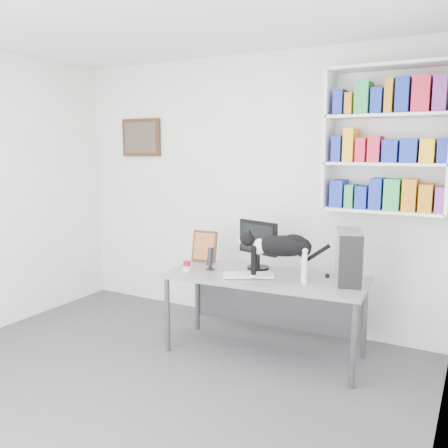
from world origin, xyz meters
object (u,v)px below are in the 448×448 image
object	(u,v)px
keyboard	(248,275)
cat	(281,258)
leaning_print	(205,246)
monitor	(258,244)
bookshelf	(386,140)
pc_tower	(349,257)
desk	(264,315)
soup_can	(187,266)
speaker	(210,258)

from	to	relation	value
keyboard	cat	size ratio (longest dim) A/B	0.64
keyboard	leaning_print	distance (m)	0.70
monitor	keyboard	bearing A→B (deg)	-65.00
monitor	bookshelf	bearing A→B (deg)	38.63
keyboard	pc_tower	bearing A→B (deg)	-10.69
pc_tower	bookshelf	bearing A→B (deg)	52.66
monitor	cat	distance (m)	0.47
pc_tower	leaning_print	size ratio (longest dim) A/B	1.39
pc_tower	desk	bearing A→B (deg)	174.18
desk	cat	world-z (taller)	cat
keyboard	pc_tower	size ratio (longest dim) A/B	0.99
bookshelf	pc_tower	size ratio (longest dim) A/B	2.92
monitor	leaning_print	distance (m)	0.57
soup_can	cat	bearing A→B (deg)	4.90
desk	cat	bearing A→B (deg)	-35.53
monitor	soup_can	xyz separation A→B (m)	(-0.51, -0.39, -0.18)
desk	speaker	size ratio (longest dim) A/B	8.06
bookshelf	soup_can	bearing A→B (deg)	-151.81
keyboard	bookshelf	bearing A→B (deg)	8.78
pc_tower	leaning_print	world-z (taller)	pc_tower
bookshelf	leaning_print	xyz separation A→B (m)	(-1.55, -0.41, -0.99)
desk	cat	size ratio (longest dim) A/B	2.59
speaker	pc_tower	bearing A→B (deg)	20.94
desk	pc_tower	world-z (taller)	pc_tower
pc_tower	soup_can	world-z (taller)	pc_tower
desk	soup_can	size ratio (longest dim) A/B	18.12
soup_can	cat	size ratio (longest dim) A/B	0.14
keyboard	leaning_print	world-z (taller)	leaning_print
keyboard	leaning_print	xyz separation A→B (m)	(-0.62, 0.31, 0.14)
leaning_print	monitor	bearing A→B (deg)	-6.57
bookshelf	soup_can	size ratio (longest dim) A/B	13.25
monitor	speaker	world-z (taller)	monitor
desk	keyboard	xyz separation A→B (m)	(-0.10, -0.10, 0.37)
bookshelf	leaning_print	world-z (taller)	bookshelf
leaning_print	soup_can	size ratio (longest dim) A/B	3.27
bookshelf	cat	size ratio (longest dim) A/B	1.89
speaker	cat	bearing A→B (deg)	6.06
soup_can	cat	distance (m)	0.87
bookshelf	speaker	size ratio (longest dim) A/B	5.89
monitor	keyboard	distance (m)	0.37
bookshelf	soup_can	distance (m)	2.02
bookshelf	desk	world-z (taller)	bookshelf
desk	leaning_print	size ratio (longest dim) A/B	5.54
monitor	pc_tower	world-z (taller)	monitor
bookshelf	keyboard	world-z (taller)	bookshelf
pc_tower	leaning_print	bearing A→B (deg)	159.30
soup_can	speaker	bearing A→B (deg)	41.44
soup_can	monitor	bearing A→B (deg)	37.09
keyboard	leaning_print	size ratio (longest dim) A/B	1.38
pc_tower	keyboard	bearing A→B (deg)	179.72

